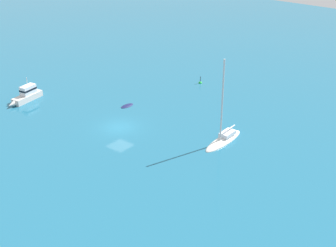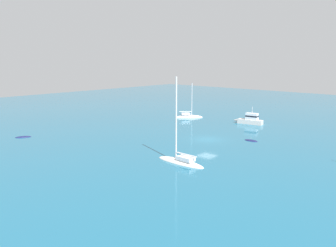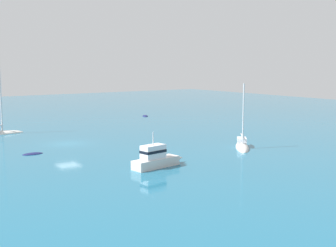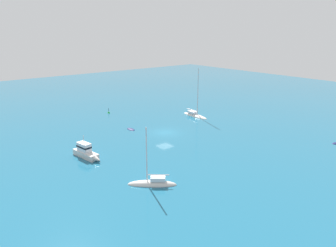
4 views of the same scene
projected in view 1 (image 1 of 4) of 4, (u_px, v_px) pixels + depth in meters
ground_plane at (119, 127)px, 57.24m from camera, size 160.00×160.00×0.00m
cabin_cruiser at (26, 95)px, 64.29m from camera, size 2.02×5.68×3.14m
sailboat at (224, 139)px, 53.96m from camera, size 1.62×6.65×10.27m
skiff at (127, 106)px, 62.94m from camera, size 1.04×2.10×0.30m
channel_buoy at (200, 83)px, 70.52m from camera, size 0.51×0.51×1.28m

